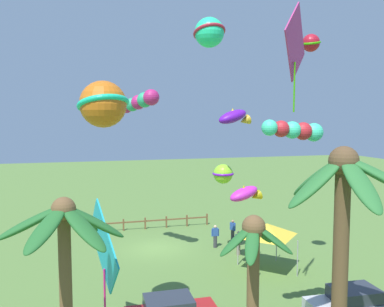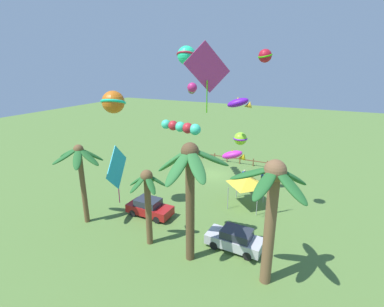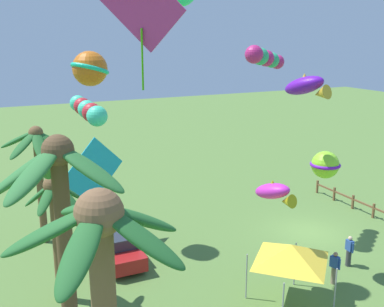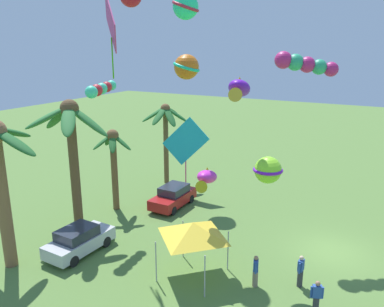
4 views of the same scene
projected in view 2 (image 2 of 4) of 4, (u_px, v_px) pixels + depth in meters
ground_plane at (212, 175)px, 33.21m from camera, size 120.00×120.00×0.00m
palm_tree_0 at (147, 193)px, 19.38m from camera, size 2.67×2.62×5.66m
palm_tree_1 at (190, 176)px, 17.14m from camera, size 4.52×4.74×8.03m
palm_tree_2 at (80, 164)px, 21.85m from camera, size 3.94×3.68×6.59m
palm_tree_3 at (273, 197)px, 15.29m from camera, size 4.50×4.69×7.68m
rail_fence at (227, 158)px, 37.44m from camera, size 10.68×0.12×0.95m
parked_car_0 at (149, 207)px, 24.11m from camera, size 3.92×1.78×1.51m
parked_car_1 at (235, 239)px, 19.75m from camera, size 3.97×1.87×1.51m
spectator_0 at (262, 176)px, 30.77m from camera, size 0.35×0.52×1.59m
spectator_1 at (244, 176)px, 30.57m from camera, size 0.55×0.26×1.59m
spectator_2 at (249, 184)px, 28.56m from camera, size 0.53×0.34×1.59m
festival_tent at (247, 181)px, 25.23m from camera, size 2.86×2.86×2.85m
kite_ball_0 at (113, 102)px, 22.25m from camera, size 2.48×2.47×1.77m
kite_tube_1 at (182, 127)px, 18.05m from camera, size 2.67×0.89×0.86m
kite_ball_2 at (240, 139)px, 27.62m from camera, size 1.75×1.75×1.26m
kite_tube_3 at (192, 89)px, 28.55m from camera, size 2.08×3.21×1.37m
kite_ball_4 at (187, 55)px, 21.46m from camera, size 1.77×1.74×1.40m
kite_fish_5 at (233, 155)px, 25.16m from camera, size 2.29×1.32×1.18m
kite_fish_6 at (239, 103)px, 25.17m from camera, size 2.40×1.42×1.25m
kite_diamond_7 at (207, 69)px, 18.11m from camera, size 2.28×2.40×4.53m
kite_ball_8 at (265, 56)px, 19.64m from camera, size 1.43×1.43×0.92m
kite_diamond_9 at (117, 168)px, 23.83m from camera, size 0.92×3.59×5.13m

